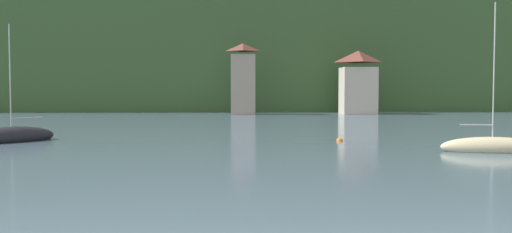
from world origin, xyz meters
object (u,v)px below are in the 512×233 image
Objects in this scene: shore_building_westcentral at (358,83)px; sailboat_far_5 at (11,137)px; sailboat_far_4 at (492,147)px; mooring_buoy_mid at (340,141)px; shore_building_west at (243,80)px.

shore_building_westcentral is 1.03× the size of sailboat_far_5.
sailboat_far_4 is (-1.73, -47.07, -3.97)m from shore_building_westcentral.
shore_building_westcentral reaches higher than sailboat_far_4.
shore_building_west is at bearing 99.42° from mooring_buoy_mid.
shore_building_westcentral reaches higher than sailboat_far_5.
mooring_buoy_mid is at bearing 147.78° from sailboat_far_4.
mooring_buoy_mid is (22.95, -0.11, -0.34)m from sailboat_far_5.
shore_building_westcentral reaches higher than mooring_buoy_mid.
shore_building_west is 40.03m from mooring_buoy_mid.
sailboat_far_5 is at bearing 176.69° from sailboat_far_4.
shore_building_west is 16.08m from shore_building_westcentral.
shore_building_west is at bearing -160.46° from sailboat_far_5.
shore_building_west is 1.07× the size of sailboat_far_4.
shore_building_westcentral is 41.39m from mooring_buoy_mid.
shore_building_westcentral is at bearing -176.79° from sailboat_far_5.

